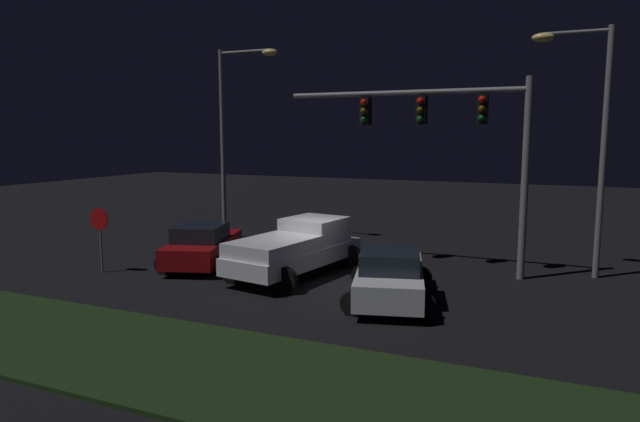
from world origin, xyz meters
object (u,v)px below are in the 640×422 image
(car_sedan, at_px, (203,245))
(stop_sign, at_px, (100,227))
(pickup_truck, at_px, (298,245))
(traffic_signal_gantry, at_px, (449,128))
(street_lamp_right, at_px, (589,122))
(street_lamp_left, at_px, (233,121))
(car_sedan_far, at_px, (390,275))

(car_sedan, distance_m, stop_sign, 3.52)
(pickup_truck, distance_m, stop_sign, 6.75)
(traffic_signal_gantry, relative_size, stop_sign, 3.73)
(street_lamp_right, relative_size, stop_sign, 3.62)
(stop_sign, bearing_deg, traffic_signal_gantry, 24.21)
(stop_sign, bearing_deg, street_lamp_left, 83.20)
(car_sedan, distance_m, street_lamp_right, 13.68)
(traffic_signal_gantry, distance_m, street_lamp_left, 10.17)
(pickup_truck, distance_m, car_sedan, 3.73)
(car_sedan_far, xyz_separation_m, street_lamp_left, (-9.12, 6.37, 4.53))
(traffic_signal_gantry, height_order, street_lamp_right, street_lamp_right)
(pickup_truck, relative_size, stop_sign, 2.54)
(street_lamp_right, bearing_deg, pickup_truck, -158.03)
(car_sedan_far, height_order, street_lamp_left, street_lamp_left)
(pickup_truck, bearing_deg, street_lamp_left, 58.88)
(pickup_truck, bearing_deg, street_lamp_right, -58.38)
(street_lamp_left, height_order, street_lamp_right, street_lamp_left)
(car_sedan, relative_size, street_lamp_left, 0.57)
(street_lamp_left, bearing_deg, car_sedan_far, -34.93)
(traffic_signal_gantry, xyz_separation_m, street_lamp_right, (4.22, 1.19, 0.17))
(street_lamp_left, relative_size, street_lamp_right, 1.04)
(stop_sign, bearing_deg, street_lamp_right, 21.91)
(car_sedan, relative_size, traffic_signal_gantry, 0.57)
(car_sedan, height_order, traffic_signal_gantry, traffic_signal_gantry)
(car_sedan_far, distance_m, traffic_signal_gantry, 5.86)
(car_sedan, bearing_deg, car_sedan_far, -119.81)
(street_lamp_right, bearing_deg, car_sedan, -163.36)
(street_lamp_right, height_order, stop_sign, street_lamp_right)
(car_sedan, xyz_separation_m, street_lamp_left, (-1.68, 4.85, 4.53))
(pickup_truck, xyz_separation_m, street_lamp_left, (-5.39, 4.65, 4.27))
(pickup_truck, height_order, street_lamp_left, street_lamp_left)
(car_sedan_far, distance_m, street_lamp_right, 8.43)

